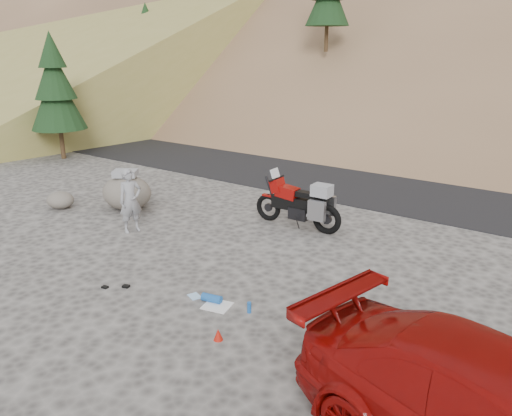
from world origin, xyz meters
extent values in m
plane|color=#423F3D|center=(0.00, 0.00, 0.00)|extent=(140.00, 140.00, 0.00)
cube|color=black|center=(0.00, 9.00, 0.00)|extent=(120.00, 7.00, 0.05)
cube|color=olive|center=(-30.00, 20.00, 2.00)|extent=(45.29, 46.00, 24.26)
cylinder|color=#332312|center=(-4.00, 14.00, 4.90)|extent=(0.17, 0.17, 1.40)
cylinder|color=#332312|center=(-18.00, 16.00, 3.57)|extent=(0.15, 0.15, 1.26)
cone|color=black|center=(-18.00, 16.00, 4.96)|extent=(1.80, 1.80, 2.03)
cone|color=black|center=(-18.00, 16.00, 5.72)|extent=(1.35, 1.35, 1.58)
cone|color=black|center=(-18.00, 16.00, 6.49)|extent=(0.90, 0.90, 1.13)
cylinder|color=#332312|center=(-11.00, 4.50, 0.77)|extent=(0.18, 0.18, 1.54)
cone|color=black|center=(-11.00, 4.50, 2.47)|extent=(2.20, 2.20, 2.47)
cone|color=black|center=(-11.00, 4.50, 3.41)|extent=(1.65, 1.65, 1.93)
cone|color=black|center=(-11.00, 4.50, 4.35)|extent=(1.10, 1.10, 1.39)
torus|color=black|center=(0.28, 3.10, 0.37)|extent=(0.74, 0.16, 0.74)
cylinder|color=black|center=(0.28, 3.10, 0.37)|extent=(0.22, 0.07, 0.22)
torus|color=black|center=(2.00, 3.15, 0.37)|extent=(0.78, 0.18, 0.78)
cylinder|color=black|center=(2.00, 3.15, 0.37)|extent=(0.25, 0.10, 0.25)
cylinder|color=black|center=(0.37, 3.10, 0.78)|extent=(0.42, 0.08, 0.90)
cylinder|color=black|center=(0.52, 3.11, 1.20)|extent=(0.07, 0.69, 0.05)
cube|color=black|center=(1.11, 3.13, 0.61)|extent=(1.34, 0.31, 0.33)
cube|color=black|center=(1.22, 3.13, 0.39)|extent=(0.51, 0.35, 0.31)
cube|color=maroon|center=(0.86, 3.12, 0.89)|extent=(0.59, 0.35, 0.35)
cube|color=maroon|center=(0.56, 3.11, 1.03)|extent=(0.35, 0.39, 0.39)
cube|color=silver|center=(0.48, 3.11, 1.31)|extent=(0.14, 0.34, 0.28)
cube|color=black|center=(1.39, 3.14, 0.91)|extent=(0.62, 0.26, 0.13)
cube|color=black|center=(1.81, 3.15, 0.87)|extent=(0.40, 0.21, 0.11)
cube|color=#A6A5AA|center=(1.87, 2.86, 0.65)|extent=(0.45, 0.15, 0.50)
cube|color=#A6A5AA|center=(1.85, 3.44, 0.65)|extent=(0.45, 0.15, 0.50)
cube|color=gray|center=(1.84, 3.15, 1.09)|extent=(0.48, 0.39, 0.29)
cube|color=maroon|center=(0.28, 3.10, 0.70)|extent=(0.34, 0.14, 0.04)
cylinder|color=black|center=(1.29, 2.93, 0.20)|extent=(0.03, 0.23, 0.41)
cylinder|color=#A6A5AA|center=(1.79, 2.99, 0.45)|extent=(0.51, 0.12, 0.14)
imported|color=gray|center=(-2.06, 0.42, 0.00)|extent=(0.55, 0.68, 1.63)
ellipsoid|color=#5A554D|center=(-3.58, 1.56, 0.48)|extent=(1.86, 1.74, 0.97)
cube|color=gray|center=(-3.58, 1.56, 1.06)|extent=(0.82, 0.78, 0.18)
ellipsoid|color=#5A554D|center=(-5.21, 0.48, 0.24)|extent=(1.03, 0.99, 0.48)
cube|color=white|center=(2.14, -1.28, 0.01)|extent=(0.57, 0.53, 0.02)
cylinder|color=#1B54A2|center=(1.96, -1.22, 0.08)|extent=(0.41, 0.23, 0.15)
cylinder|color=#1B54A2|center=(2.75, -1.12, 0.10)|extent=(0.09, 0.09, 0.20)
cone|color=#B3170B|center=(2.86, -2.10, 0.10)|extent=(0.17, 0.17, 0.20)
cube|color=black|center=(-0.10, -2.00, 0.02)|extent=(0.13, 0.10, 0.03)
cube|color=black|center=(0.22, -1.75, 0.02)|extent=(0.16, 0.13, 0.04)
cube|color=#9BC6F0|center=(1.56, -1.25, 0.01)|extent=(0.32, 0.28, 0.01)
camera|label=1|loc=(7.39, -7.39, 4.51)|focal=35.00mm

